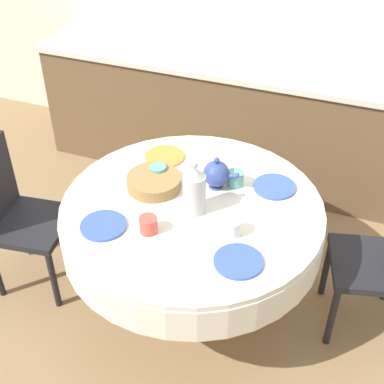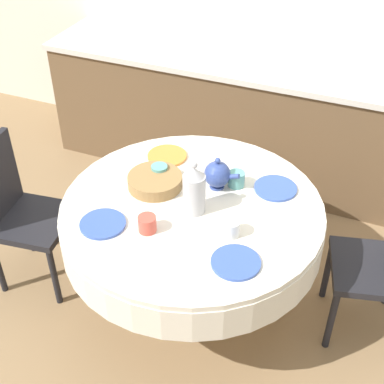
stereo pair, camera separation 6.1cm
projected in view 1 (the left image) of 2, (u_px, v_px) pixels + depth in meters
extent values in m
plane|color=#8E704C|center=(192.00, 304.00, 3.07)|extent=(12.00, 12.00, 0.00)
cube|color=brown|center=(261.00, 123.00, 3.86)|extent=(3.20, 0.60, 0.85)
cube|color=beige|center=(266.00, 65.00, 3.59)|extent=(3.24, 0.64, 0.04)
cylinder|color=brown|center=(192.00, 302.00, 3.06)|extent=(0.44, 0.44, 0.04)
cylinder|color=brown|center=(192.00, 269.00, 2.90)|extent=(0.11, 0.11, 0.48)
cylinder|color=silver|center=(192.00, 223.00, 2.70)|extent=(1.31, 1.31, 0.18)
cylinder|color=silver|center=(192.00, 207.00, 2.63)|extent=(1.30, 1.30, 0.03)
cube|color=black|center=(371.00, 265.00, 2.73)|extent=(0.49, 0.49, 0.04)
cylinder|color=black|center=(332.00, 317.00, 2.74)|extent=(0.04, 0.04, 0.41)
cylinder|color=black|center=(326.00, 268.00, 3.02)|extent=(0.04, 0.04, 0.41)
cube|color=black|center=(31.00, 224.00, 2.98)|extent=(0.45, 0.45, 0.04)
cylinder|color=black|center=(79.00, 238.00, 3.22)|extent=(0.04, 0.04, 0.41)
cylinder|color=black|center=(54.00, 280.00, 2.95)|extent=(0.04, 0.04, 0.41)
cylinder|color=black|center=(25.00, 229.00, 3.28)|extent=(0.04, 0.04, 0.41)
cylinder|color=#3856AD|center=(103.00, 226.00, 2.49)|extent=(0.22, 0.22, 0.01)
cylinder|color=#CC4C3D|center=(148.00, 225.00, 2.45)|extent=(0.08, 0.08, 0.08)
cylinder|color=#3856AD|center=(238.00, 261.00, 2.31)|extent=(0.22, 0.22, 0.01)
cylinder|color=white|center=(232.00, 227.00, 2.43)|extent=(0.08, 0.08, 0.08)
cylinder|color=orange|center=(165.00, 156.00, 2.95)|extent=(0.22, 0.22, 0.01)
cylinder|color=#5BA39E|center=(158.00, 173.00, 2.77)|extent=(0.08, 0.08, 0.08)
cylinder|color=#3856AD|center=(274.00, 187.00, 2.73)|extent=(0.22, 0.22, 0.01)
cylinder|color=#5BA39E|center=(235.00, 178.00, 2.73)|extent=(0.08, 0.08, 0.08)
cylinder|color=#B2B2B7|center=(194.00, 194.00, 2.53)|extent=(0.11, 0.11, 0.20)
cone|color=#B2B2B7|center=(194.00, 172.00, 2.45)|extent=(0.10, 0.10, 0.05)
sphere|color=#B2B2B7|center=(194.00, 165.00, 2.43)|extent=(0.03, 0.03, 0.03)
cylinder|color=#33478E|center=(216.00, 185.00, 2.74)|extent=(0.07, 0.07, 0.01)
sphere|color=#33478E|center=(216.00, 174.00, 2.70)|extent=(0.14, 0.14, 0.14)
cylinder|color=#33478E|center=(231.00, 176.00, 2.67)|extent=(0.08, 0.02, 0.05)
sphere|color=#33478E|center=(217.00, 160.00, 2.65)|extent=(0.03, 0.03, 0.03)
cylinder|color=olive|center=(154.00, 182.00, 2.72)|extent=(0.28, 0.28, 0.06)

